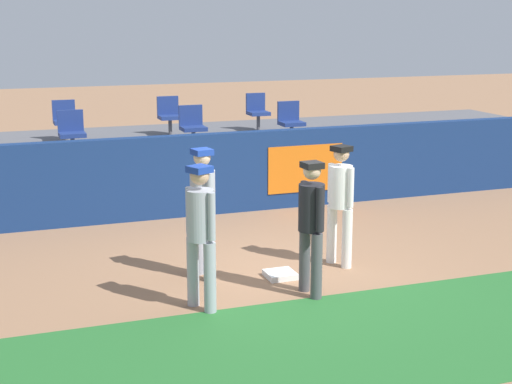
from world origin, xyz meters
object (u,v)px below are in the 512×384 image
seat_front_left (72,130)px  seat_back_center (169,114)px  first_base (280,275)px  player_coach_visitor (203,204)px  seat_front_center (192,124)px  player_umpire (311,219)px  seat_front_right (290,120)px  player_runner_visitor (201,227)px  seat_back_right (257,110)px  player_fielder_home (340,197)px  seat_back_left (65,118)px

seat_front_left → seat_back_center: bearing=38.1°
first_base → seat_back_center: seat_back_center is taller
player_coach_visitor → seat_front_center: (1.15, 4.78, 0.40)m
first_base → seat_front_center: (0.15, 5.15, 1.41)m
player_umpire → seat_front_right: (2.12, 5.90, 0.43)m
seat_front_left → seat_front_center: (2.33, -0.00, -0.00)m
player_runner_visitor → first_base: bearing=94.5°
seat_front_center → first_base: bearing=-91.7°
player_coach_visitor → seat_front_center: size_ratio=2.15×
player_runner_visitor → seat_front_center: seat_front_center is taller
seat_front_left → seat_back_right: same height
player_coach_visitor → seat_front_center: bearing=155.9°
seat_front_left → player_fielder_home: bearing=-57.0°
player_umpire → first_base: bearing=-176.0°
player_runner_visitor → seat_front_center: (1.49, 5.89, 0.40)m
seat_front_right → seat_back_left: same height
player_coach_visitor → seat_back_center: (1.11, 6.58, 0.40)m
seat_back_left → seat_front_right: bearing=-22.5°
first_base → seat_back_right: size_ratio=0.48×
first_base → player_coach_visitor: 1.46m
player_coach_visitor → seat_back_center: bearing=159.8°
player_coach_visitor → player_runner_visitor: bearing=-27.8°
seat_front_left → seat_back_center: size_ratio=1.00×
seat_front_center → seat_back_left: bearing=141.6°
player_runner_visitor → seat_back_left: 7.74m
player_runner_visitor → seat_front_right: bearing=124.2°
seat_back_right → seat_back_left: same height
player_coach_visitor → seat_back_center: seat_back_center is taller
player_runner_visitor → seat_front_left: size_ratio=2.15×
seat_front_right → seat_back_right: size_ratio=1.00×
player_umpire → seat_back_right: size_ratio=2.10×
seat_front_right → seat_front_center: (-2.09, 0.00, 0.00)m
player_fielder_home → seat_back_left: seat_back_left is taller
first_base → player_coach_visitor: player_coach_visitor is taller
player_runner_visitor → seat_front_right: seat_front_right is taller
first_base → player_runner_visitor: (-1.34, -0.75, 1.01)m
first_base → player_fielder_home: size_ratio=0.23×
seat_front_right → seat_back_left: bearing=157.5°
seat_back_right → player_coach_visitor: bearing=-115.6°
seat_back_center → first_base: bearing=-90.9°
seat_front_right → seat_front_left: 4.42m
player_runner_visitor → seat_front_left: bearing=163.5°
player_umpire → seat_back_left: (-2.24, 7.70, 0.43)m
seat_front_right → seat_front_left: same height
player_fielder_home → seat_back_right: (1.15, 6.71, 0.43)m
seat_front_right → seat_back_left: (-4.35, 1.80, 0.00)m
first_base → seat_front_left: (-2.18, 5.15, 1.41)m
player_coach_visitor → seat_front_left: bearing=-176.7°
seat_front_center → player_umpire: bearing=-90.3°
seat_back_left → player_runner_visitor: bearing=-84.2°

